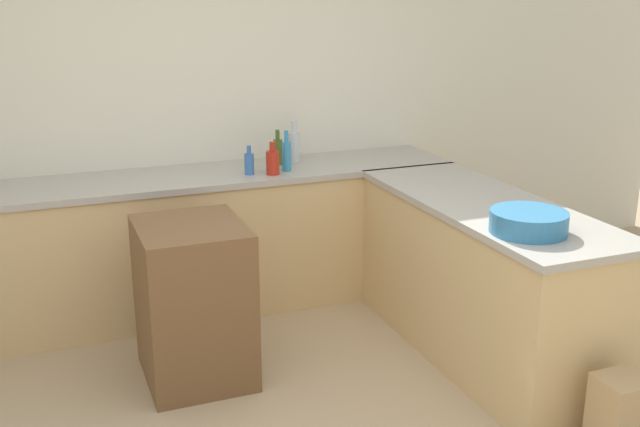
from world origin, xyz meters
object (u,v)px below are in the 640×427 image
at_px(hot_sauce_bottle, 273,162).
at_px(mixing_bowl, 529,222).
at_px(olive_oil_bottle, 278,151).
at_px(vinegar_bottle_clear, 294,145).
at_px(island_table, 194,302).
at_px(dish_soap_bottle, 287,155).
at_px(paper_bag, 622,418).
at_px(water_bottle_blue, 249,163).

bearing_deg(hot_sauce_bottle, mixing_bowl, -63.42).
bearing_deg(olive_oil_bottle, vinegar_bottle_clear, 17.81).
distance_m(island_table, dish_soap_bottle, 1.27).
distance_m(hot_sauce_bottle, paper_bag, 2.51).
relative_size(vinegar_bottle_clear, paper_bag, 0.70).
height_order(island_table, olive_oil_bottle, olive_oil_bottle).
xyz_separation_m(island_table, paper_bag, (1.64, -1.47, -0.24)).
bearing_deg(water_bottle_blue, mixing_bowl, -60.41).
relative_size(mixing_bowl, dish_soap_bottle, 1.42).
xyz_separation_m(water_bottle_blue, vinegar_bottle_clear, (0.39, 0.24, 0.04)).
height_order(olive_oil_bottle, hot_sauce_bottle, olive_oil_bottle).
bearing_deg(dish_soap_bottle, hot_sauce_bottle, -152.88).
distance_m(island_table, olive_oil_bottle, 1.39).
xyz_separation_m(mixing_bowl, paper_bag, (0.14, -0.60, -0.78)).
height_order(dish_soap_bottle, olive_oil_bottle, dish_soap_bottle).
bearing_deg(paper_bag, olive_oil_bottle, 108.59).
distance_m(water_bottle_blue, olive_oil_bottle, 0.32).
relative_size(dish_soap_bottle, paper_bag, 0.66).
bearing_deg(island_table, mixing_bowl, -30.25).
height_order(island_table, dish_soap_bottle, dish_soap_bottle).
bearing_deg(vinegar_bottle_clear, hot_sauce_bottle, -130.44).
bearing_deg(hot_sauce_bottle, olive_oil_bottle, 64.80).
distance_m(olive_oil_bottle, paper_bag, 2.70).
bearing_deg(vinegar_bottle_clear, water_bottle_blue, -148.69).
relative_size(island_table, hot_sauce_bottle, 4.15).
bearing_deg(paper_bag, island_table, 138.09).
height_order(mixing_bowl, hot_sauce_bottle, hot_sauce_bottle).
bearing_deg(island_table, vinegar_bottle_clear, 46.96).
distance_m(mixing_bowl, dish_soap_bottle, 1.78).
relative_size(island_table, dish_soap_bottle, 3.29).
bearing_deg(hot_sauce_bottle, dish_soap_bottle, 27.12).
bearing_deg(mixing_bowl, hot_sauce_bottle, 116.58).
bearing_deg(dish_soap_bottle, paper_bag, -69.83).
bearing_deg(hot_sauce_bottle, vinegar_bottle_clear, 49.56).
bearing_deg(hot_sauce_bottle, island_table, -134.04).
height_order(water_bottle_blue, dish_soap_bottle, dish_soap_bottle).
xyz_separation_m(island_table, hot_sauce_bottle, (0.70, 0.72, 0.57)).
xyz_separation_m(water_bottle_blue, paper_bag, (1.08, -2.25, -0.80)).
height_order(water_bottle_blue, paper_bag, water_bottle_blue).
height_order(mixing_bowl, dish_soap_bottle, dish_soap_bottle).
bearing_deg(water_bottle_blue, hot_sauce_bottle, -22.27).
relative_size(mixing_bowl, paper_bag, 0.93).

